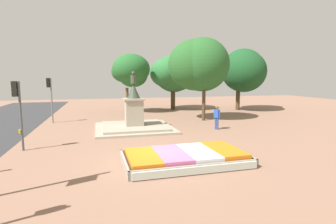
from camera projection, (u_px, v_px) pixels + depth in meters
name	position (u px, v px, depth m)	size (l,w,h in m)	color
ground_plane	(159.00, 160.00, 12.36)	(77.94, 77.94, 0.00)	#8C6651
flower_planter	(186.00, 157.00, 12.00)	(5.66, 3.32, 0.55)	#38281C
statue_monument	(134.00, 120.00, 19.91)	(5.74, 5.74, 4.37)	#A09581
traffic_light_mid_block	(18.00, 103.00, 13.71)	(0.41, 0.29, 3.70)	#4C5156
traffic_light_far_corner	(50.00, 92.00, 22.44)	(0.42, 0.31, 3.87)	slate
pedestrian_with_handbag	(217.00, 116.00, 19.72)	(0.37, 0.51, 1.77)	#264CA5
park_tree_far_left	(173.00, 73.00, 32.00)	(5.84, 6.33, 6.74)	#4C3823
park_tree_behind_statue	(130.00, 71.00, 28.99)	(4.16, 4.60, 6.51)	brown
park_tree_far_right	(199.00, 65.00, 24.17)	(5.60, 5.12, 7.56)	#4C3823
park_tree_street_side	(244.00, 70.00, 31.39)	(5.95, 6.31, 7.44)	#4C3823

